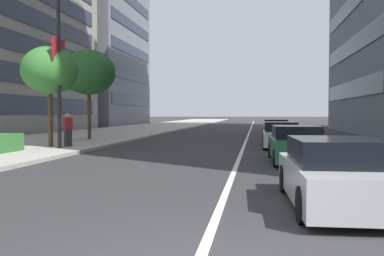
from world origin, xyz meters
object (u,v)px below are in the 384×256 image
(street_lamp_with_banners, at_px, (65,46))
(pedestrian_on_plaza, at_px, (68,130))
(street_tree_far_plaza, at_px, (50,71))
(car_far_down_avenue, at_px, (337,174))
(street_tree_near_plaza_corner, at_px, (89,72))
(car_following_behind, at_px, (296,145))
(car_approaching_light, at_px, (280,136))
(car_lead_in_lane, at_px, (276,130))

(street_lamp_with_banners, relative_size, pedestrian_on_plaza, 4.86)
(street_tree_far_plaza, height_order, pedestrian_on_plaza, street_tree_far_plaza)
(car_far_down_avenue, relative_size, street_tree_far_plaza, 0.85)
(pedestrian_on_plaza, bearing_deg, street_tree_far_plaza, -121.80)
(pedestrian_on_plaza, bearing_deg, street_tree_near_plaza_corner, 139.79)
(car_following_behind, distance_m, pedestrian_on_plaza, 11.36)
(pedestrian_on_plaza, bearing_deg, street_lamp_with_banners, -33.06)
(car_approaching_light, distance_m, car_lead_in_lane, 8.14)
(street_tree_far_plaza, xyz_separation_m, street_tree_near_plaza_corner, (5.81, 0.44, 0.48))
(car_approaching_light, bearing_deg, car_far_down_avenue, -178.12)
(car_lead_in_lane, distance_m, street_tree_far_plaza, 16.16)
(car_following_behind, xyz_separation_m, street_lamp_with_banners, (2.91, 10.41, 4.34))
(car_following_behind, xyz_separation_m, car_approaching_light, (6.34, 0.20, 0.00))
(car_far_down_avenue, xyz_separation_m, street_tree_far_plaza, (10.81, 11.60, 3.26))
(car_far_down_avenue, xyz_separation_m, car_following_behind, (7.33, 0.12, 0.00))
(car_far_down_avenue, relative_size, car_following_behind, 0.94)
(street_lamp_with_banners, distance_m, pedestrian_on_plaza, 4.09)
(car_lead_in_lane, relative_size, street_tree_near_plaza_corner, 0.73)
(car_approaching_light, xyz_separation_m, street_tree_far_plaza, (-2.85, 11.28, 3.26))
(street_tree_near_plaza_corner, height_order, pedestrian_on_plaza, street_tree_near_plaza_corner)
(street_tree_far_plaza, relative_size, pedestrian_on_plaza, 2.99)
(car_approaching_light, relative_size, street_tree_far_plaza, 0.86)
(car_far_down_avenue, bearing_deg, street_lamp_with_banners, 43.32)
(car_lead_in_lane, xyz_separation_m, street_tree_near_plaza_corner, (-5.18, 11.83, 3.75))
(car_far_down_avenue, bearing_deg, car_lead_in_lane, -1.94)
(car_lead_in_lane, relative_size, street_tree_far_plaza, 0.83)
(street_lamp_with_banners, distance_m, street_tree_near_plaza_corner, 6.59)
(car_far_down_avenue, relative_size, car_lead_in_lane, 1.02)
(street_tree_near_plaza_corner, relative_size, pedestrian_on_plaza, 3.43)
(car_approaching_light, bearing_deg, car_lead_in_lane, -0.27)
(car_far_down_avenue, distance_m, car_lead_in_lane, 21.80)
(car_far_down_avenue, relative_size, car_approaching_light, 0.99)
(car_far_down_avenue, height_order, car_following_behind, car_following_behind)
(car_approaching_light, xyz_separation_m, street_tree_near_plaza_corner, (2.96, 11.71, 3.74))
(car_far_down_avenue, distance_m, car_approaching_light, 13.67)
(car_far_down_avenue, xyz_separation_m, pedestrian_on_plaza, (11.10, 10.83, 0.35))
(car_far_down_avenue, relative_size, pedestrian_on_plaza, 2.54)
(street_tree_near_plaza_corner, bearing_deg, car_following_behind, -127.96)
(car_following_behind, bearing_deg, car_lead_in_lane, -1.03)
(car_approaching_light, height_order, pedestrian_on_plaza, pedestrian_on_plaza)
(car_far_down_avenue, xyz_separation_m, car_approaching_light, (13.66, 0.32, 0.00))
(car_lead_in_lane, bearing_deg, car_approaching_light, 179.06)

